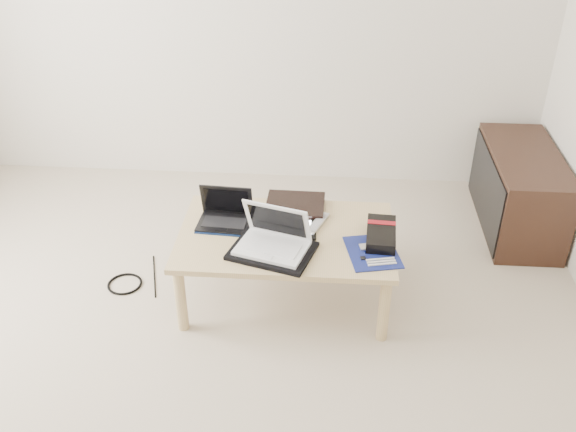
# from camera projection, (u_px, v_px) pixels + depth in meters

# --- Properties ---
(ground) EXTENTS (4.00, 4.00, 0.00)m
(ground) POSITION_uv_depth(u_px,v_px,m) (190.00, 378.00, 2.98)
(ground) COLOR #BFAE9B
(ground) RESTS_ON ground
(room_shell) EXTENTS (4.20, 4.20, 2.70)m
(room_shell) POSITION_uv_depth(u_px,v_px,m) (149.00, 12.00, 2.08)
(room_shell) COLOR silver
(room_shell) RESTS_ON ground
(coffee_table) EXTENTS (1.10, 0.70, 0.40)m
(coffee_table) POSITION_uv_depth(u_px,v_px,m) (286.00, 242.00, 3.30)
(coffee_table) COLOR tan
(coffee_table) RESTS_ON ground
(media_cabinet) EXTENTS (0.41, 0.90, 0.50)m
(media_cabinet) POSITION_uv_depth(u_px,v_px,m) (518.00, 190.00, 3.95)
(media_cabinet) COLOR #3A2317
(media_cabinet) RESTS_ON ground
(book) EXTENTS (0.32, 0.27, 0.03)m
(book) POSITION_uv_depth(u_px,v_px,m) (295.00, 205.00, 3.49)
(book) COLOR black
(book) RESTS_ON coffee_table
(netbook) EXTENTS (0.29, 0.22, 0.20)m
(netbook) POSITION_uv_depth(u_px,v_px,m) (225.00, 216.00, 3.34)
(netbook) COLOR black
(netbook) RESTS_ON coffee_table
(tablet) EXTENTS (0.26, 0.20, 0.01)m
(tablet) POSITION_uv_depth(u_px,v_px,m) (292.00, 229.00, 3.30)
(tablet) COLOR black
(tablet) RESTS_ON coffee_table
(remote) EXTENTS (0.13, 0.22, 0.02)m
(remote) POSITION_uv_depth(u_px,v_px,m) (318.00, 224.00, 3.34)
(remote) COLOR #B2B2B7
(remote) RESTS_ON coffee_table
(neoprene_sleeve) EXTENTS (0.46, 0.39, 0.02)m
(neoprene_sleeve) POSITION_uv_depth(u_px,v_px,m) (272.00, 251.00, 3.13)
(neoprene_sleeve) COLOR black
(neoprene_sleeve) RESTS_ON coffee_table
(white_laptop) EXTENTS (0.39, 0.32, 0.23)m
(white_laptop) POSITION_uv_depth(u_px,v_px,m) (274.00, 238.00, 3.12)
(white_laptop) COLOR white
(white_laptop) RESTS_ON neoprene_sleeve
(motherboard) EXTENTS (0.30, 0.34, 0.01)m
(motherboard) POSITION_uv_depth(u_px,v_px,m) (373.00, 252.00, 3.13)
(motherboard) COLOR #0B134A
(motherboard) RESTS_ON coffee_table
(gpu_box) EXTENTS (0.16, 0.30, 0.06)m
(gpu_box) POSITION_uv_depth(u_px,v_px,m) (381.00, 234.00, 3.22)
(gpu_box) COLOR black
(gpu_box) RESTS_ON coffee_table
(cable_coil) EXTENTS (0.12, 0.12, 0.01)m
(cable_coil) POSITION_uv_depth(u_px,v_px,m) (269.00, 240.00, 3.22)
(cable_coil) COLOR black
(cable_coil) RESTS_ON coffee_table
(floor_cable_coil) EXTENTS (0.22, 0.22, 0.01)m
(floor_cable_coil) POSITION_uv_depth(u_px,v_px,m) (125.00, 284.00, 3.56)
(floor_cable_coil) COLOR black
(floor_cable_coil) RESTS_ON ground
(floor_cable_trail) EXTENTS (0.11, 0.38, 0.01)m
(floor_cable_trail) POSITION_uv_depth(u_px,v_px,m) (154.00, 276.00, 3.63)
(floor_cable_trail) COLOR black
(floor_cable_trail) RESTS_ON ground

